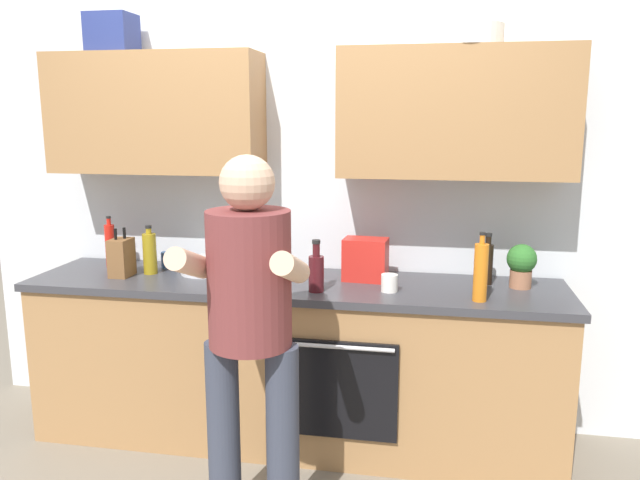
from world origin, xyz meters
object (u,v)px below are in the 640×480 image
object	(u,v)px
bottle_oil	(150,253)
cup_coffee	(389,283)
bottle_juice	(481,272)
potted_herb	(521,264)
grocery_bag_rice	(252,265)
grocery_bag_crisps	(365,259)
bottle_wine	(316,271)
bottle_hotsauce	(110,245)
bottle_soy	(487,263)
knife_block	(121,257)
mixing_bowl	(206,266)
cup_tea	(169,260)
person_standing	(250,318)

from	to	relation	value
bottle_oil	cup_coffee	bearing A→B (deg)	-5.16
bottle_juice	potted_herb	world-z (taller)	bottle_juice
grocery_bag_rice	grocery_bag_crisps	world-z (taller)	grocery_bag_crisps
bottle_juice	bottle_oil	size ratio (longest dim) A/B	1.22
potted_herb	grocery_bag_crisps	world-z (taller)	same
bottle_wine	bottle_hotsauce	world-z (taller)	bottle_hotsauce
bottle_juice	grocery_bag_crisps	world-z (taller)	bottle_juice
bottle_soy	bottle_oil	bearing A→B (deg)	-176.50
bottle_hotsauce	bottle_soy	bearing A→B (deg)	0.51
knife_block	potted_herb	distance (m)	2.12
bottle_oil	knife_block	bearing A→B (deg)	-147.87
bottle_wine	mixing_bowl	size ratio (longest dim) A/B	0.95
bottle_oil	bottle_wine	distance (m)	0.99
grocery_bag_crisps	bottle_soy	bearing A→B (deg)	2.97
bottle_soy	grocery_bag_rice	world-z (taller)	bottle_soy
bottle_juice	mixing_bowl	bearing A→B (deg)	169.40
cup_tea	bottle_wine	bearing A→B (deg)	-20.13
person_standing	bottle_wine	bearing A→B (deg)	75.82
bottle_soy	cup_coffee	distance (m)	0.54
grocery_bag_crisps	cup_coffee	bearing A→B (deg)	-54.31
cup_coffee	potted_herb	size ratio (longest dim) A/B	0.39
bottle_soy	bottle_hotsauce	xyz separation A→B (m)	(-2.11, -0.02, 0.02)
bottle_wine	grocery_bag_crisps	size ratio (longest dim) A/B	1.14
bottle_soy	mixing_bowl	size ratio (longest dim) A/B	0.98
cup_coffee	person_standing	bearing A→B (deg)	-126.96
bottle_hotsauce	cup_tea	xyz separation A→B (m)	(0.33, 0.06, -0.09)
grocery_bag_crisps	mixing_bowl	bearing A→B (deg)	-179.42
potted_herb	grocery_bag_rice	distance (m)	1.39
mixing_bowl	potted_herb	bearing A→B (deg)	0.10
bottle_hotsauce	bottle_wine	bearing A→B (deg)	-12.49
grocery_bag_crisps	grocery_bag_rice	bearing A→B (deg)	-167.99
bottle_hotsauce	knife_block	world-z (taller)	bottle_hotsauce
cup_tea	grocery_bag_crisps	xyz separation A→B (m)	(1.15, -0.08, 0.07)
bottle_wine	bottle_hotsauce	distance (m)	1.29
bottle_wine	knife_block	xyz separation A→B (m)	(-1.10, 0.11, 0.00)
bottle_soy	grocery_bag_crisps	world-z (taller)	bottle_soy
knife_block	potted_herb	bearing A→B (deg)	4.14
cup_tea	mixing_bowl	world-z (taller)	cup_tea
person_standing	grocery_bag_crisps	world-z (taller)	person_standing
cup_coffee	cup_tea	world-z (taller)	cup_tea
bottle_oil	potted_herb	world-z (taller)	bottle_oil
bottle_juice	bottle_oil	world-z (taller)	bottle_juice
bottle_oil	bottle_hotsauce	distance (m)	0.30
bottle_oil	bottle_hotsauce	world-z (taller)	bottle_hotsauce
bottle_oil	mixing_bowl	world-z (taller)	bottle_oil
knife_block	grocery_bag_rice	xyz separation A→B (m)	(0.73, 0.03, -0.02)
bottle_oil	grocery_bag_rice	distance (m)	0.60
cup_tea	knife_block	world-z (taller)	knife_block
knife_block	grocery_bag_crisps	size ratio (longest dim) A/B	1.16
knife_block	bottle_hotsauce	bearing A→B (deg)	132.72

